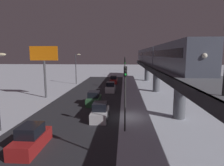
{
  "coord_description": "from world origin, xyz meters",
  "views": [
    {
      "loc": [
        0.36,
        22.09,
        7.51
      ],
      "look_at": [
        2.91,
        -16.74,
        1.6
      ],
      "focal_mm": 30.22,
      "sensor_mm": 36.0,
      "label": 1
    }
  ],
  "objects_px": {
    "sedan_white": "(100,112)",
    "sedan_red_2": "(114,80)",
    "sedan_red": "(31,139)",
    "traffic_light_far": "(125,64)",
    "sedan_white_2": "(110,88)",
    "traffic_light_near": "(125,89)",
    "subway_train": "(153,55)",
    "traffic_light_distant": "(125,62)",
    "commercial_billboard": "(44,58)",
    "traffic_light_mid": "(125,70)",
    "sedan_green": "(94,99)"
  },
  "relations": [
    {
      "from": "sedan_white",
      "to": "sedan_red_2",
      "type": "height_order",
      "value": "same"
    },
    {
      "from": "sedan_red",
      "to": "traffic_light_far",
      "type": "bearing_deg",
      "value": -98.37
    },
    {
      "from": "sedan_red_2",
      "to": "sedan_white_2",
      "type": "height_order",
      "value": "same"
    },
    {
      "from": "sedan_white",
      "to": "traffic_light_far",
      "type": "distance_m",
      "value": 43.85
    },
    {
      "from": "sedan_white",
      "to": "traffic_light_near",
      "type": "xyz_separation_m",
      "value": [
        -2.9,
        3.4,
        3.41
      ]
    },
    {
      "from": "subway_train",
      "to": "sedan_red",
      "type": "relative_size",
      "value": 13.06
    },
    {
      "from": "traffic_light_distant",
      "to": "subway_train",
      "type": "bearing_deg",
      "value": 98.22
    },
    {
      "from": "sedan_red_2",
      "to": "traffic_light_far",
      "type": "bearing_deg",
      "value": 79.43
    },
    {
      "from": "sedan_white",
      "to": "sedan_red",
      "type": "bearing_deg",
      "value": -121.91
    },
    {
      "from": "traffic_light_near",
      "to": "commercial_billboard",
      "type": "distance_m",
      "value": 19.73
    },
    {
      "from": "sedan_red_2",
      "to": "traffic_light_distant",
      "type": "distance_m",
      "value": 39.3
    },
    {
      "from": "sedan_white_2",
      "to": "traffic_light_near",
      "type": "bearing_deg",
      "value": -81.75
    },
    {
      "from": "sedan_white_2",
      "to": "sedan_red",
      "type": "bearing_deg",
      "value": -100.86
    },
    {
      "from": "traffic_light_far",
      "to": "traffic_light_near",
      "type": "bearing_deg",
      "value": 90.0
    },
    {
      "from": "sedan_white",
      "to": "commercial_billboard",
      "type": "relative_size",
      "value": 0.47
    },
    {
      "from": "sedan_white",
      "to": "subway_train",
      "type": "bearing_deg",
      "value": 67.48
    },
    {
      "from": "sedan_red",
      "to": "commercial_billboard",
      "type": "bearing_deg",
      "value": -70.46
    },
    {
      "from": "subway_train",
      "to": "traffic_light_mid",
      "type": "relative_size",
      "value": 8.67
    },
    {
      "from": "sedan_red_2",
      "to": "commercial_billboard",
      "type": "relative_size",
      "value": 0.52
    },
    {
      "from": "subway_train",
      "to": "sedan_red_2",
      "type": "relative_size",
      "value": 11.92
    },
    {
      "from": "sedan_white",
      "to": "traffic_light_distant",
      "type": "height_order",
      "value": "traffic_light_distant"
    },
    {
      "from": "subway_train",
      "to": "traffic_light_far",
      "type": "xyz_separation_m",
      "value": [
        6.44,
        -21.08,
        -3.12
      ]
    },
    {
      "from": "sedan_white",
      "to": "sedan_red_2",
      "type": "bearing_deg",
      "value": 90.0
    },
    {
      "from": "sedan_red_2",
      "to": "traffic_light_near",
      "type": "xyz_separation_m",
      "value": [
        -2.9,
        31.48,
        3.4
      ]
    },
    {
      "from": "sedan_green",
      "to": "commercial_billboard",
      "type": "distance_m",
      "value": 11.59
    },
    {
      "from": "sedan_red_2",
      "to": "sedan_white_2",
      "type": "xyz_separation_m",
      "value": [
        0.0,
        11.48,
        0.0
      ]
    },
    {
      "from": "sedan_white_2",
      "to": "traffic_light_near",
      "type": "xyz_separation_m",
      "value": [
        -2.9,
        20.0,
        3.4
      ]
    },
    {
      "from": "traffic_light_far",
      "to": "sedan_white_2",
      "type": "bearing_deg",
      "value": 83.87
    },
    {
      "from": "sedan_white",
      "to": "traffic_light_distant",
      "type": "bearing_deg",
      "value": 87.53
    },
    {
      "from": "sedan_white_2",
      "to": "commercial_billboard",
      "type": "distance_m",
      "value": 13.92
    },
    {
      "from": "sedan_red",
      "to": "traffic_light_far",
      "type": "xyz_separation_m",
      "value": [
        -7.5,
        -51.0,
        3.4
      ]
    },
    {
      "from": "sedan_red",
      "to": "traffic_light_near",
      "type": "xyz_separation_m",
      "value": [
        -7.5,
        -3.99,
        3.4
      ]
    },
    {
      "from": "traffic_light_distant",
      "to": "sedan_white_2",
      "type": "bearing_deg",
      "value": 86.72
    },
    {
      "from": "sedan_white_2",
      "to": "traffic_light_distant",
      "type": "height_order",
      "value": "traffic_light_distant"
    },
    {
      "from": "sedan_white",
      "to": "traffic_light_distant",
      "type": "relative_size",
      "value": 0.65
    },
    {
      "from": "sedan_green",
      "to": "traffic_light_near",
      "type": "height_order",
      "value": "traffic_light_near"
    },
    {
      "from": "traffic_light_distant",
      "to": "commercial_billboard",
      "type": "xyz_separation_m",
      "value": [
        13.82,
        56.69,
        2.63
      ]
    },
    {
      "from": "sedan_white",
      "to": "sedan_white_2",
      "type": "height_order",
      "value": "same"
    },
    {
      "from": "sedan_red_2",
      "to": "sedan_white_2",
      "type": "bearing_deg",
      "value": -90.0
    },
    {
      "from": "sedan_red_2",
      "to": "traffic_light_near",
      "type": "distance_m",
      "value": 31.79
    },
    {
      "from": "sedan_white",
      "to": "traffic_light_near",
      "type": "bearing_deg",
      "value": -49.55
    },
    {
      "from": "commercial_billboard",
      "to": "traffic_light_far",
      "type": "bearing_deg",
      "value": -112.61
    },
    {
      "from": "subway_train",
      "to": "sedan_white_2",
      "type": "relative_size",
      "value": 13.47
    },
    {
      "from": "sedan_white",
      "to": "traffic_light_distant",
      "type": "xyz_separation_m",
      "value": [
        -2.9,
        -67.12,
        3.41
      ]
    },
    {
      "from": "subway_train",
      "to": "traffic_light_far",
      "type": "relative_size",
      "value": 8.67
    },
    {
      "from": "commercial_billboard",
      "to": "sedan_red",
      "type": "bearing_deg",
      "value": 109.54
    },
    {
      "from": "sedan_white_2",
      "to": "traffic_light_mid",
      "type": "xyz_separation_m",
      "value": [
        -2.9,
        -3.51,
        3.4
      ]
    },
    {
      "from": "sedan_red_2",
      "to": "traffic_light_mid",
      "type": "xyz_separation_m",
      "value": [
        -2.9,
        7.97,
        3.4
      ]
    },
    {
      "from": "subway_train",
      "to": "sedan_green",
      "type": "xyz_separation_m",
      "value": [
        11.14,
        15.95,
        -6.52
      ]
    },
    {
      "from": "sedan_green",
      "to": "traffic_light_mid",
      "type": "height_order",
      "value": "traffic_light_mid"
    }
  ]
}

